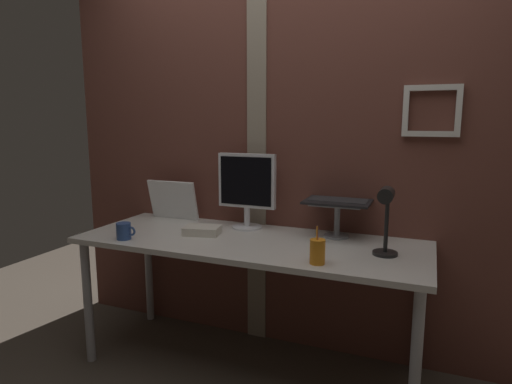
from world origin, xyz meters
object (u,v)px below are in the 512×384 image
laptop (340,192)px  whiteboard_panel (173,200)px  coffee_mug (124,231)px  desk_lamp (386,214)px  monitor (247,185)px  pen_cup (317,251)px

laptop → whiteboard_panel: (-1.09, -0.04, -0.12)m
whiteboard_panel → coffee_mug: 0.52m
laptop → desk_lamp: 0.46m
monitor → laptop: 0.55m
desk_lamp → coffee_mug: (-1.36, -0.20, -0.17)m
laptop → coffee_mug: laptop is taller
pen_cup → coffee_mug: (-1.09, 0.00, -0.01)m
laptop → whiteboard_panel: laptop is taller
desk_lamp → pen_cup: bearing=-144.0°
monitor → whiteboard_panel: (-0.54, 0.03, -0.13)m
whiteboard_panel → pen_cup: 1.22m
whiteboard_panel → pen_cup: (1.10, -0.52, -0.07)m
coffee_mug → desk_lamp: bearing=8.3°
laptop → whiteboard_panel: size_ratio=1.04×
whiteboard_panel → coffee_mug: bearing=-88.2°
monitor → coffee_mug: bearing=-137.4°
monitor → laptop: size_ratio=1.26×
monitor → whiteboard_panel: monitor is taller
laptop → coffee_mug: 1.23m
monitor → coffee_mug: size_ratio=3.85×
desk_lamp → coffee_mug: 1.39m
whiteboard_panel → pen_cup: size_ratio=1.94×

